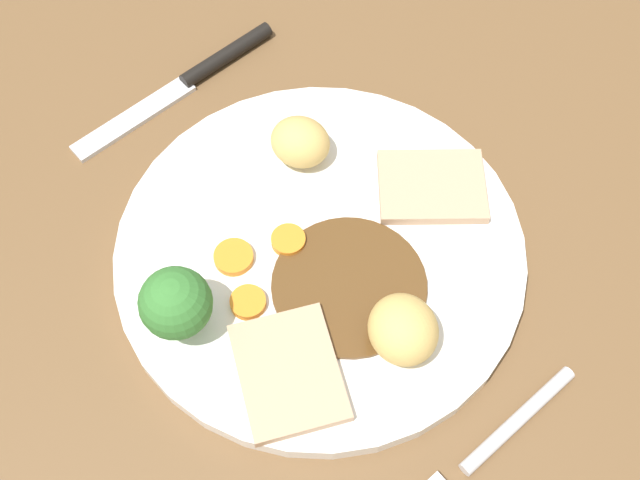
{
  "coord_description": "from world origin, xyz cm",
  "views": [
    {
      "loc": [
        -22.29,
        17.6,
        52.21
      ],
      "look_at": [
        -1.57,
        2.02,
        6.0
      ],
      "focal_mm": 44.77,
      "sensor_mm": 36.0,
      "label": 1
    }
  ],
  "objects_px": {
    "dinner_plate": "(320,252)",
    "knife": "(193,78)",
    "carrot_coin_back": "(248,302)",
    "fork": "(479,456)",
    "broccoli_floret": "(176,304)",
    "meat_slice_under": "(432,186)",
    "roast_potato_left": "(300,142)",
    "meat_slice_main": "(289,372)",
    "carrot_coin_front": "(291,243)",
    "roast_potato_right": "(403,329)",
    "carrot_coin_side": "(234,257)"
  },
  "relations": [
    {
      "from": "carrot_coin_side",
      "to": "knife",
      "type": "xyz_separation_m",
      "value": [
        0.16,
        -0.07,
        -0.01
      ]
    },
    {
      "from": "fork",
      "to": "carrot_coin_back",
      "type": "bearing_deg",
      "value": -74.34
    },
    {
      "from": "carrot_coin_front",
      "to": "carrot_coin_side",
      "type": "xyz_separation_m",
      "value": [
        0.01,
        0.04,
        -0.0
      ]
    },
    {
      "from": "roast_potato_right",
      "to": "broccoli_floret",
      "type": "xyz_separation_m",
      "value": [
        0.09,
        0.1,
        0.01
      ]
    },
    {
      "from": "dinner_plate",
      "to": "roast_potato_right",
      "type": "relative_size",
      "value": 5.92
    },
    {
      "from": "meat_slice_under",
      "to": "carrot_coin_side",
      "type": "bearing_deg",
      "value": 75.3
    },
    {
      "from": "roast_potato_right",
      "to": "carrot_coin_front",
      "type": "height_order",
      "value": "roast_potato_right"
    },
    {
      "from": "dinner_plate",
      "to": "knife",
      "type": "xyz_separation_m",
      "value": [
        0.18,
        -0.02,
        -0.0
      ]
    },
    {
      "from": "meat_slice_under",
      "to": "carrot_coin_front",
      "type": "height_order",
      "value": "meat_slice_under"
    },
    {
      "from": "roast_potato_right",
      "to": "broccoli_floret",
      "type": "distance_m",
      "value": 0.14
    },
    {
      "from": "roast_potato_left",
      "to": "knife",
      "type": "relative_size",
      "value": 0.23
    },
    {
      "from": "dinner_plate",
      "to": "meat_slice_main",
      "type": "bearing_deg",
      "value": 130.95
    },
    {
      "from": "roast_potato_left",
      "to": "fork",
      "type": "bearing_deg",
      "value": 170.3
    },
    {
      "from": "roast_potato_left",
      "to": "meat_slice_under",
      "type": "bearing_deg",
      "value": -144.46
    },
    {
      "from": "meat_slice_main",
      "to": "roast_potato_left",
      "type": "xyz_separation_m",
      "value": [
        0.13,
        -0.1,
        0.01
      ]
    },
    {
      "from": "roast_potato_right",
      "to": "broccoli_floret",
      "type": "relative_size",
      "value": 0.83
    },
    {
      "from": "roast_potato_left",
      "to": "knife",
      "type": "distance_m",
      "value": 0.12
    },
    {
      "from": "carrot_coin_back",
      "to": "fork",
      "type": "height_order",
      "value": "carrot_coin_back"
    },
    {
      "from": "carrot_coin_back",
      "to": "carrot_coin_side",
      "type": "distance_m",
      "value": 0.03
    },
    {
      "from": "carrot_coin_back",
      "to": "meat_slice_under",
      "type": "bearing_deg",
      "value": -91.54
    },
    {
      "from": "meat_slice_under",
      "to": "fork",
      "type": "height_order",
      "value": "meat_slice_under"
    },
    {
      "from": "meat_slice_main",
      "to": "broccoli_floret",
      "type": "distance_m",
      "value": 0.08
    },
    {
      "from": "meat_slice_under",
      "to": "carrot_coin_front",
      "type": "bearing_deg",
      "value": 77.65
    },
    {
      "from": "meat_slice_main",
      "to": "broccoli_floret",
      "type": "height_order",
      "value": "broccoli_floret"
    },
    {
      "from": "fork",
      "to": "knife",
      "type": "relative_size",
      "value": 0.83
    },
    {
      "from": "dinner_plate",
      "to": "carrot_coin_front",
      "type": "distance_m",
      "value": 0.02
    },
    {
      "from": "meat_slice_main",
      "to": "carrot_coin_front",
      "type": "height_order",
      "value": "meat_slice_main"
    },
    {
      "from": "meat_slice_under",
      "to": "carrot_coin_front",
      "type": "relative_size",
      "value": 3.17
    },
    {
      "from": "roast_potato_right",
      "to": "knife",
      "type": "bearing_deg",
      "value": -3.19
    },
    {
      "from": "knife",
      "to": "carrot_coin_side",
      "type": "bearing_deg",
      "value": 62.62
    },
    {
      "from": "broccoli_floret",
      "to": "fork",
      "type": "height_order",
      "value": "broccoli_floret"
    },
    {
      "from": "roast_potato_right",
      "to": "carrot_coin_back",
      "type": "bearing_deg",
      "value": 38.42
    },
    {
      "from": "broccoli_floret",
      "to": "knife",
      "type": "distance_m",
      "value": 0.22
    },
    {
      "from": "dinner_plate",
      "to": "knife",
      "type": "bearing_deg",
      "value": -4.66
    },
    {
      "from": "carrot_coin_front",
      "to": "meat_slice_under",
      "type": "bearing_deg",
      "value": -102.35
    },
    {
      "from": "roast_potato_left",
      "to": "broccoli_floret",
      "type": "height_order",
      "value": "broccoli_floret"
    },
    {
      "from": "carrot_coin_back",
      "to": "broccoli_floret",
      "type": "bearing_deg",
      "value": 72.92
    },
    {
      "from": "knife",
      "to": "fork",
      "type": "bearing_deg",
      "value": 82.1
    },
    {
      "from": "broccoli_floret",
      "to": "carrot_coin_back",
      "type": "bearing_deg",
      "value": -107.08
    },
    {
      "from": "carrot_coin_back",
      "to": "fork",
      "type": "relative_size",
      "value": 0.15
    },
    {
      "from": "roast_potato_left",
      "to": "fork",
      "type": "xyz_separation_m",
      "value": [
        -0.24,
        0.04,
        -0.03
      ]
    },
    {
      "from": "carrot_coin_back",
      "to": "carrot_coin_side",
      "type": "xyz_separation_m",
      "value": [
        0.03,
        -0.01,
        -0.0
      ]
    },
    {
      "from": "dinner_plate",
      "to": "roast_potato_left",
      "type": "xyz_separation_m",
      "value": [
        0.07,
        -0.03,
        0.02
      ]
    },
    {
      "from": "carrot_coin_front",
      "to": "roast_potato_left",
      "type": "bearing_deg",
      "value": -41.52
    },
    {
      "from": "broccoli_floret",
      "to": "knife",
      "type": "height_order",
      "value": "broccoli_floret"
    },
    {
      "from": "broccoli_floret",
      "to": "meat_slice_under",
      "type": "bearing_deg",
      "value": -94.95
    },
    {
      "from": "meat_slice_under",
      "to": "roast_potato_right",
      "type": "xyz_separation_m",
      "value": [
        -0.07,
        0.09,
        0.01
      ]
    },
    {
      "from": "meat_slice_main",
      "to": "meat_slice_under",
      "type": "relative_size",
      "value": 1.05
    },
    {
      "from": "fork",
      "to": "meat_slice_under",
      "type": "bearing_deg",
      "value": -124.98
    },
    {
      "from": "meat_slice_main",
      "to": "carrot_coin_front",
      "type": "xyz_separation_m",
      "value": [
        0.07,
        -0.05,
        -0.0
      ]
    }
  ]
}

